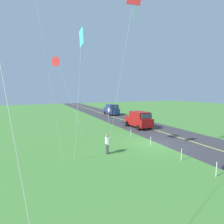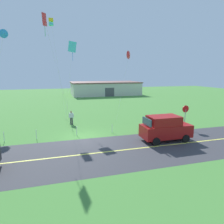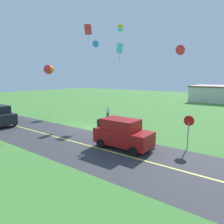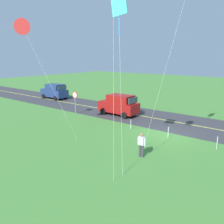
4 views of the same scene
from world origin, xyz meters
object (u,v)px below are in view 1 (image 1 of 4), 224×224
object	(u,v)px
car_parked_east_far	(112,109)
person_adult_near	(107,143)
stop_sign	(109,113)
kite_green_far	(81,40)
kite_orange_near	(56,62)
car_suv_foreground	(139,119)

from	to	relation	value
car_parked_east_far	person_adult_near	xyz separation A→B (m)	(-21.31, 10.00, -0.29)
car_parked_east_far	stop_sign	distance (m)	10.85
kite_green_far	kite_orange_near	bearing A→B (deg)	6.89
car_parked_east_far	person_adult_near	distance (m)	23.54
stop_sign	kite_green_far	size ratio (longest dim) A/B	0.27
car_suv_foreground	kite_green_far	world-z (taller)	kite_green_far
car_suv_foreground	car_parked_east_far	world-z (taller)	same
car_suv_foreground	kite_orange_near	world-z (taller)	kite_orange_near
car_suv_foreground	car_parked_east_far	bearing A→B (deg)	-8.56
stop_sign	kite_green_far	world-z (taller)	kite_green_far
car_parked_east_far	kite_orange_near	bearing A→B (deg)	136.29
car_parked_east_far	kite_orange_near	world-z (taller)	kite_orange_near
person_adult_near	kite_green_far	world-z (taller)	kite_green_far
car_suv_foreground	stop_sign	distance (m)	4.92
person_adult_near	stop_sign	bearing A→B (deg)	66.94
kite_orange_near	kite_green_far	bearing A→B (deg)	-173.11
stop_sign	kite_orange_near	distance (m)	10.79
car_parked_east_far	stop_sign	xyz separation A→B (m)	(-9.70, 4.82, 0.65)
car_parked_east_far	kite_orange_near	distance (m)	19.69
stop_sign	person_adult_near	xyz separation A→B (m)	(-11.61, 5.18, -0.94)
car_suv_foreground	stop_sign	xyz separation A→B (m)	(4.03, 2.75, 0.65)
stop_sign	kite_orange_near	size ratio (longest dim) A/B	0.29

